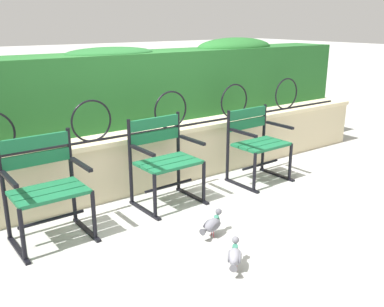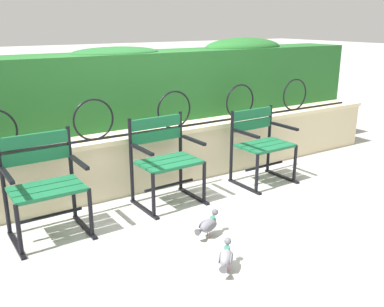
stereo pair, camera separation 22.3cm
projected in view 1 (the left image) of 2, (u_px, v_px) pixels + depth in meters
ground_plane at (198, 209)px, 4.23m from camera, size 60.00×60.00×0.00m
stone_wall at (153, 157)px, 4.79m from camera, size 6.52×0.41×0.63m
iron_arch_fence at (137, 117)px, 4.46m from camera, size 5.99×0.02×0.42m
hedge_row at (130, 84)px, 4.96m from camera, size 6.39×0.65×0.93m
park_chair_left at (45, 186)px, 3.55m from camera, size 0.63×0.53×0.89m
park_chair_centre at (164, 158)px, 4.27m from camera, size 0.64×0.54×0.87m
park_chair_right at (257, 141)px, 4.90m from camera, size 0.64×0.54×0.83m
pigeon_near_chairs at (235, 256)px, 3.17m from camera, size 0.23×0.23×0.22m
pigeon_far_side at (212, 224)px, 3.67m from camera, size 0.29×0.15×0.22m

